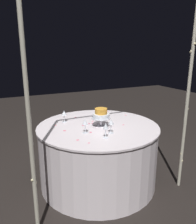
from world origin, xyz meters
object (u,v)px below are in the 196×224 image
at_px(decorative_arch, 122,75).
at_px(main_table, 98,154).
at_px(wine_glass_1, 111,123).
at_px(wine_glass_2, 106,127).
at_px(tiered_cake, 101,115).
at_px(wine_glass_3, 64,113).
at_px(wine_glass_0, 85,123).

distance_m(decorative_arch, main_table, 1.14).
distance_m(wine_glass_1, wine_glass_2, 0.15).
height_order(main_table, tiered_cake, tiered_cake).
bearing_deg(decorative_arch, tiered_cake, -92.25).
bearing_deg(wine_glass_3, tiered_cake, 134.90).
xyz_separation_m(wine_glass_2, wine_glass_3, (0.22, -0.68, -0.00)).
distance_m(wine_glass_2, wine_glass_3, 0.72).
bearing_deg(decorative_arch, main_table, -90.01).
bearing_deg(decorative_arch, wine_glass_2, -51.91).
height_order(wine_glass_0, wine_glass_1, wine_glass_0).
relative_size(tiered_cake, wine_glass_1, 1.41).
distance_m(decorative_arch, wine_glass_1, 0.58).
relative_size(wine_glass_1, wine_glass_3, 1.01).
bearing_deg(wine_glass_1, wine_glass_0, -27.23).
xyz_separation_m(decorative_arch, wine_glass_1, (-0.01, -0.22, -0.53)).
bearing_deg(wine_glass_2, tiered_cake, -109.01).
relative_size(decorative_arch, wine_glass_1, 14.09).
bearing_deg(main_table, wine_glass_3, -42.81).
relative_size(wine_glass_1, wine_glass_2, 0.97).
height_order(main_table, wine_glass_3, wine_glass_3).
relative_size(decorative_arch, tiered_cake, 9.96).
xyz_separation_m(decorative_arch, wine_glass_3, (0.32, -0.81, -0.53)).
bearing_deg(decorative_arch, wine_glass_0, -56.31).
xyz_separation_m(main_table, tiered_cake, (-0.02, 0.04, 0.51)).
relative_size(main_table, wine_glass_1, 9.24).
distance_m(main_table, wine_glass_1, 0.57).
xyz_separation_m(decorative_arch, main_table, (-0.00, -0.51, -1.02)).
distance_m(wine_glass_0, wine_glass_3, 0.47).
height_order(main_table, wine_glass_1, wine_glass_1).
distance_m(main_table, tiered_cake, 0.51).
relative_size(wine_glass_0, wine_glass_2, 0.97).
height_order(tiered_cake, wine_glass_3, tiered_cake).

